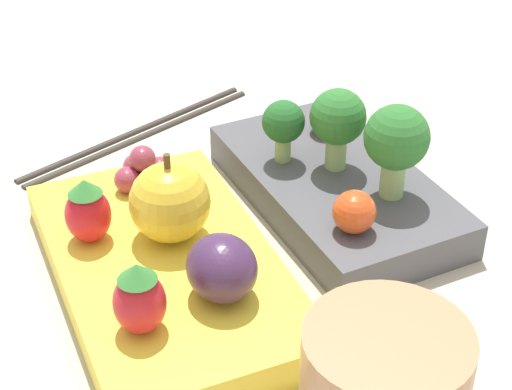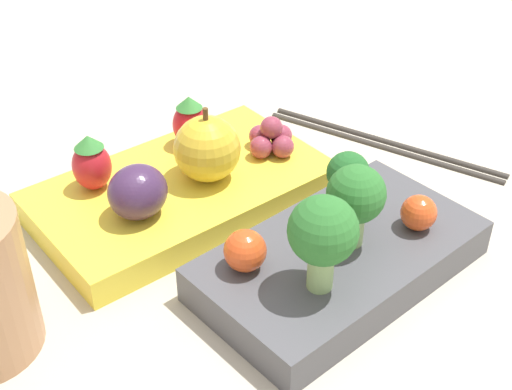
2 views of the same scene
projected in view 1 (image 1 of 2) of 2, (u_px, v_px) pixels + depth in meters
name	position (u px, v px, depth m)	size (l,w,h in m)	color
ground_plane	(269.00, 245.00, 0.55)	(4.00, 4.00, 0.00)	#BCB29E
bento_box_savoury	(336.00, 189.00, 0.58)	(0.20, 0.12, 0.03)	#4C4C51
bento_box_fruit	(166.00, 269.00, 0.51)	(0.23, 0.15, 0.02)	yellow
broccoli_floret_0	(338.00, 120.00, 0.56)	(0.04, 0.04, 0.06)	#93B770
broccoli_floret_1	(396.00, 141.00, 0.53)	(0.04, 0.04, 0.06)	#93B770
broccoli_floret_2	(283.00, 124.00, 0.57)	(0.03, 0.03, 0.04)	#93B770
cherry_tomato_0	(354.00, 212.00, 0.51)	(0.03, 0.03, 0.03)	#DB4C1E
cherry_tomato_1	(326.00, 117.00, 0.61)	(0.02, 0.02, 0.02)	#DB4C1E
apple	(170.00, 202.00, 0.51)	(0.05, 0.05, 0.06)	gold
strawberry_0	(139.00, 298.00, 0.44)	(0.03, 0.03, 0.04)	red
strawberry_1	(88.00, 211.00, 0.51)	(0.03, 0.03, 0.04)	red
plum	(222.00, 268.00, 0.46)	(0.04, 0.04, 0.04)	#42284C
grape_cluster	(144.00, 171.00, 0.56)	(0.04, 0.04, 0.03)	#93384C
chopsticks_pair	(139.00, 132.00, 0.66)	(0.06, 0.21, 0.01)	#332D28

